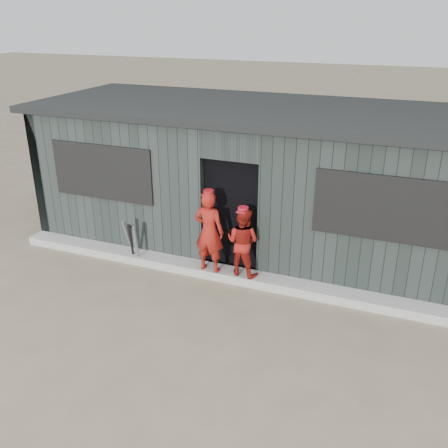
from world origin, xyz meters
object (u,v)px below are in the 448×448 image
at_px(bat_left, 129,241).
at_px(dugout, 257,177).
at_px(bat_mid, 136,245).
at_px(player_red_right, 243,242).
at_px(player_grey_back, 242,233).
at_px(bat_right, 131,243).
at_px(player_red_left, 209,232).

height_order(bat_left, dugout, dugout).
height_order(bat_left, bat_mid, bat_left).
bearing_deg(player_red_right, bat_left, 10.02).
bearing_deg(player_grey_back, player_red_right, 94.60).
xyz_separation_m(bat_right, player_red_right, (2.03, 0.13, 0.32)).
height_order(bat_mid, player_red_left, player_red_left).
height_order(bat_mid, player_red_right, player_red_right).
height_order(player_red_left, dugout, dugout).
relative_size(bat_left, bat_right, 1.02).
bearing_deg(bat_left, player_red_right, 2.50).
xyz_separation_m(bat_right, player_grey_back, (1.80, 0.76, 0.17)).
relative_size(bat_left, dugout, 0.10).
bearing_deg(bat_mid, player_grey_back, 24.37).
bearing_deg(bat_right, player_grey_back, 22.91).
xyz_separation_m(bat_right, dugout, (1.71, 1.82, 0.88)).
height_order(bat_mid, player_grey_back, player_grey_back).
relative_size(player_red_left, player_red_right, 1.20).
xyz_separation_m(bat_left, bat_mid, (0.16, -0.05, -0.03)).
bearing_deg(bat_left, dugout, 45.06).
height_order(bat_right, player_red_left, player_red_left).
distance_m(player_red_left, dugout, 1.84).
xyz_separation_m(bat_mid, dugout, (1.62, 1.83, 0.89)).
bearing_deg(player_red_left, player_grey_back, -112.18).
xyz_separation_m(bat_left, player_grey_back, (1.86, 0.72, 0.15)).
xyz_separation_m(bat_mid, player_grey_back, (1.70, 0.77, 0.18)).
bearing_deg(bat_right, dugout, 46.69).
height_order(player_red_left, player_grey_back, player_red_left).
distance_m(bat_left, bat_mid, 0.17).
height_order(bat_left, player_red_left, player_red_left).
bearing_deg(dugout, bat_right, -133.31).
relative_size(bat_left, player_red_left, 0.62).
distance_m(bat_left, player_red_right, 2.12).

